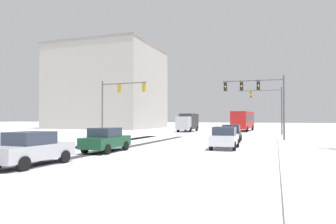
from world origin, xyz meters
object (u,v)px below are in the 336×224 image
traffic_signal_near_right (258,93)px  car_black_lead (231,133)px  car_dark_green_third (106,140)px  traffic_signal_far_right (269,102)px  traffic_signal_near_left (117,97)px  car_silver_fourth (32,149)px  car_white_second (225,138)px  office_building_far_left_block (108,88)px  box_truck_delivery (188,122)px  bus_oncoming (243,120)px

traffic_signal_near_right → car_black_lead: 5.14m
traffic_signal_near_right → car_dark_green_third: size_ratio=1.57×
traffic_signal_near_right → traffic_signal_far_right: bearing=86.0°
traffic_signal_near_left → car_black_lead: (12.61, -0.13, -3.81)m
traffic_signal_far_right → car_silver_fourth: size_ratio=1.56×
car_white_second → car_dark_green_third: bearing=-146.3°
traffic_signal_far_right → traffic_signal_near_right: bearing=-94.0°
traffic_signal_near_left → car_silver_fourth: 19.74m
traffic_signal_far_right → office_building_far_left_block: office_building_far_left_block is taller
car_dark_green_third → box_truck_delivery: (-3.27, 31.51, 0.82)m
car_white_second → office_building_far_left_block: size_ratio=0.19×
car_silver_fourth → box_truck_delivery: bearing=94.7°
car_white_second → car_black_lead: bearing=94.0°
traffic_signal_far_right → bus_oncoming: bearing=113.3°
traffic_signal_near_right → bus_oncoming: bearing=99.4°
traffic_signal_far_right → car_black_lead: size_ratio=1.55×
traffic_signal_far_right → car_white_second: traffic_signal_far_right is taller
traffic_signal_near_left → office_building_far_left_block: (-19.45, 30.69, 4.61)m
traffic_signal_far_right → car_black_lead: bearing=-103.0°
car_black_lead → car_dark_green_third: same height
car_silver_fourth → box_truck_delivery: 37.98m
traffic_signal_near_left → office_building_far_left_block: office_building_far_left_block is taller
car_silver_fourth → bus_oncoming: bearing=82.7°
traffic_signal_near_left → car_black_lead: size_ratio=1.55×
box_truck_delivery → car_white_second: bearing=-68.7°
traffic_signal_near_right → car_black_lead: size_ratio=1.55×
car_black_lead → car_silver_fourth: bearing=-110.4°
traffic_signal_far_right → traffic_signal_near_left: bearing=-138.6°
car_dark_green_third → box_truck_delivery: box_truck_delivery is taller
box_truck_delivery → office_building_far_left_block: bearing=152.9°
traffic_signal_near_right → car_black_lead: traffic_signal_near_right is taller
traffic_signal_near_left → traffic_signal_far_right: same height
car_silver_fourth → office_building_far_left_block: (-25.23, 49.18, 8.42)m
traffic_signal_far_right → car_dark_green_third: bearing=-110.7°
car_white_second → car_silver_fourth: (-7.34, -11.12, 0.00)m
traffic_signal_far_right → box_truck_delivery: bearing=157.9°
traffic_signal_near_right → bus_oncoming: size_ratio=0.59×
bus_oncoming → box_truck_delivery: size_ratio=1.49×
traffic_signal_near_right → office_building_far_left_block: 45.04m
car_dark_green_third → traffic_signal_near_right: bearing=57.5°
traffic_signal_near_left → bus_oncoming: traffic_signal_near_left is taller
traffic_signal_far_right → office_building_far_left_block: 39.36m
traffic_signal_far_right → bus_oncoming: size_ratio=0.59×
traffic_signal_near_right → office_building_far_left_block: (-34.47, 28.64, 4.44)m
office_building_far_left_block → traffic_signal_near_left: bearing=-57.6°
car_dark_green_third → car_silver_fourth: same height
car_white_second → box_truck_delivery: 28.70m
car_dark_green_third → bus_oncoming: 37.21m
car_black_lead → bus_oncoming: (-1.34, 24.78, 1.18)m
car_black_lead → car_silver_fourth: same height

